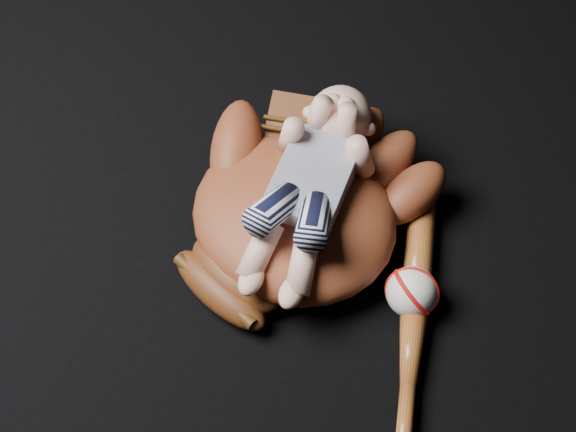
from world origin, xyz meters
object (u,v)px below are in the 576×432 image
Objects in this scene: baseball_glove at (294,210)px; baseball_bat at (413,326)px; baseball at (412,292)px; newborn_baby at (306,190)px.

baseball_bat is at bearing -0.19° from baseball_glove.
baseball_glove is 5.95× the size of baseball.
baseball_glove is 0.25m from baseball_bat.
newborn_baby reaches higher than baseball.
baseball_glove is at bearing -170.65° from newborn_baby.
newborn_baby is 0.25m from baseball_bat.
newborn_baby is at bearing 163.99° from baseball.
baseball is at bearing 111.41° from baseball_bat.
baseball_bat is at bearing -68.59° from baseball.
baseball_bat is (0.21, -0.10, -0.11)m from newborn_baby.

